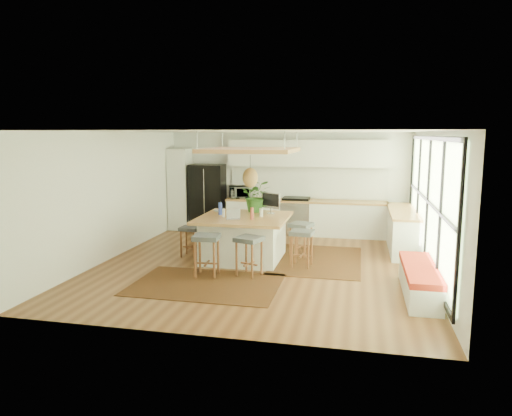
% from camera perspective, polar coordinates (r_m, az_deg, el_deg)
% --- Properties ---
extents(floor, '(7.00, 7.00, 0.00)m').
position_cam_1_polar(floor, '(9.69, 0.52, -6.93)').
color(floor, brown).
rests_on(floor, ground).
extents(ceiling, '(7.00, 7.00, 0.00)m').
position_cam_1_polar(ceiling, '(9.32, 0.54, 9.25)').
color(ceiling, white).
rests_on(ceiling, ground).
extents(wall_back, '(6.50, 0.00, 6.50)m').
position_cam_1_polar(wall_back, '(12.83, 3.77, 3.11)').
color(wall_back, white).
rests_on(wall_back, ground).
extents(wall_front, '(6.50, 0.00, 6.50)m').
position_cam_1_polar(wall_front, '(6.08, -6.31, -3.46)').
color(wall_front, white).
rests_on(wall_front, ground).
extents(wall_left, '(0.00, 7.00, 7.00)m').
position_cam_1_polar(wall_left, '(10.57, -16.98, 1.48)').
color(wall_left, white).
rests_on(wall_left, ground).
extents(wall_right, '(0.00, 7.00, 7.00)m').
position_cam_1_polar(wall_right, '(9.31, 20.51, 0.34)').
color(wall_right, white).
rests_on(wall_right, ground).
extents(window_wall, '(0.10, 6.20, 2.60)m').
position_cam_1_polar(window_wall, '(9.30, 20.34, 0.65)').
color(window_wall, black).
rests_on(window_wall, wall_right).
extents(pantry, '(0.55, 0.60, 2.25)m').
position_cam_1_polar(pantry, '(13.32, -9.11, 2.25)').
color(pantry, silver).
rests_on(pantry, floor).
extents(back_counter_base, '(4.20, 0.60, 0.88)m').
position_cam_1_polar(back_counter_base, '(12.57, 5.98, -1.23)').
color(back_counter_base, silver).
rests_on(back_counter_base, floor).
extents(back_counter_top, '(4.24, 0.64, 0.05)m').
position_cam_1_polar(back_counter_top, '(12.50, 6.02, 0.84)').
color(back_counter_top, '#A66E3B').
rests_on(back_counter_top, back_counter_base).
extents(backsplash, '(4.20, 0.02, 0.80)m').
position_cam_1_polar(backsplash, '(12.74, 6.20, 3.03)').
color(backsplash, white).
rests_on(backsplash, wall_back).
extents(upper_cabinets, '(4.20, 0.34, 0.70)m').
position_cam_1_polar(upper_cabinets, '(12.53, 6.18, 6.60)').
color(upper_cabinets, silver).
rests_on(upper_cabinets, wall_back).
extents(range, '(0.76, 0.62, 1.00)m').
position_cam_1_polar(range, '(12.59, 4.86, -0.92)').
color(range, '#A5A5AA').
rests_on(range, floor).
extents(right_counter_base, '(0.60, 2.50, 0.88)m').
position_cam_1_polar(right_counter_base, '(11.38, 17.29, -2.66)').
color(right_counter_base, silver).
rests_on(right_counter_base, floor).
extents(right_counter_top, '(0.64, 2.54, 0.05)m').
position_cam_1_polar(right_counter_top, '(11.30, 17.40, -0.38)').
color(right_counter_top, '#A66E3B').
rests_on(right_counter_top, right_counter_base).
extents(window_bench, '(0.52, 2.00, 0.50)m').
position_cam_1_polar(window_bench, '(8.34, 19.16, -8.29)').
color(window_bench, silver).
rests_on(window_bench, floor).
extents(ceiling_panel, '(1.86, 1.86, 0.80)m').
position_cam_1_polar(ceiling_panel, '(9.80, -0.70, 5.43)').
color(ceiling_panel, '#A66E3B').
rests_on(ceiling_panel, ceiling).
extents(rug_near, '(2.60, 1.80, 0.01)m').
position_cam_1_polar(rug_near, '(8.53, -6.07, -9.17)').
color(rug_near, black).
rests_on(rug_near, floor).
extents(rug_right, '(1.80, 2.60, 0.01)m').
position_cam_1_polar(rug_right, '(10.14, 7.45, -6.25)').
color(rug_right, black).
rests_on(rug_right, floor).
extents(fridge, '(0.93, 0.74, 1.83)m').
position_cam_1_polar(fridge, '(13.09, -5.81, 1.32)').
color(fridge, black).
rests_on(fridge, floor).
extents(island, '(1.85, 1.85, 0.93)m').
position_cam_1_polar(island, '(10.04, -1.47, -3.64)').
color(island, '#A66E3B').
rests_on(island, floor).
extents(stool_near_left, '(0.51, 0.51, 0.79)m').
position_cam_1_polar(stool_near_left, '(8.94, -5.97, -5.99)').
color(stool_near_left, '#414448').
rests_on(stool_near_left, floor).
extents(stool_near_right, '(0.57, 0.57, 0.76)m').
position_cam_1_polar(stool_near_right, '(8.89, -0.84, -6.02)').
color(stool_near_right, '#414448').
rests_on(stool_near_right, floor).
extents(stool_right_front, '(0.48, 0.48, 0.74)m').
position_cam_1_polar(stool_right_front, '(9.54, 5.55, -5.02)').
color(stool_right_front, '#414448').
rests_on(stool_right_front, floor).
extents(stool_right_back, '(0.56, 0.56, 0.75)m').
position_cam_1_polar(stool_right_back, '(10.30, 5.45, -3.98)').
color(stool_right_back, '#414448').
rests_on(stool_right_back, floor).
extents(stool_left_side, '(0.40, 0.40, 0.66)m').
position_cam_1_polar(stool_left_side, '(10.41, -7.98, -3.89)').
color(stool_left_side, '#414448').
rests_on(stool_left_side, floor).
extents(laptop, '(0.34, 0.35, 0.21)m').
position_cam_1_polar(laptop, '(9.60, -2.78, -0.66)').
color(laptop, '#A5A5AA').
rests_on(laptop, island).
extents(monitor, '(0.53, 0.41, 0.47)m').
position_cam_1_polar(monitor, '(10.25, 1.81, 0.75)').
color(monitor, '#A5A5AA').
rests_on(monitor, island).
extents(microwave, '(0.66, 0.51, 0.39)m').
position_cam_1_polar(microwave, '(12.81, -1.96, 2.09)').
color(microwave, '#A5A5AA').
rests_on(microwave, back_counter_top).
extents(island_plant, '(0.76, 0.82, 0.56)m').
position_cam_1_polar(island_plant, '(10.47, 0.04, 1.03)').
color(island_plant, '#1E4C19').
rests_on(island_plant, island).
extents(island_bowl, '(0.25, 0.25, 0.05)m').
position_cam_1_polar(island_bowl, '(10.55, -4.60, -0.34)').
color(island_bowl, beige).
rests_on(island_bowl, island).
extents(island_bottle_0, '(0.07, 0.07, 0.19)m').
position_cam_1_polar(island_bottle_0, '(10.17, -4.36, -0.28)').
color(island_bottle_0, '#2D41B6').
rests_on(island_bottle_0, island).
extents(island_bottle_1, '(0.07, 0.07, 0.19)m').
position_cam_1_polar(island_bottle_1, '(9.89, -3.94, -0.54)').
color(island_bottle_1, white).
rests_on(island_bottle_1, island).
extents(island_bottle_2, '(0.07, 0.07, 0.19)m').
position_cam_1_polar(island_bottle_2, '(9.58, -0.46, -0.82)').
color(island_bottle_2, '#AC4539').
rests_on(island_bottle_2, island).
extents(island_bottle_3, '(0.07, 0.07, 0.19)m').
position_cam_1_polar(island_bottle_3, '(9.90, 0.55, -0.51)').
color(island_bottle_3, beige).
rests_on(island_bottle_3, island).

